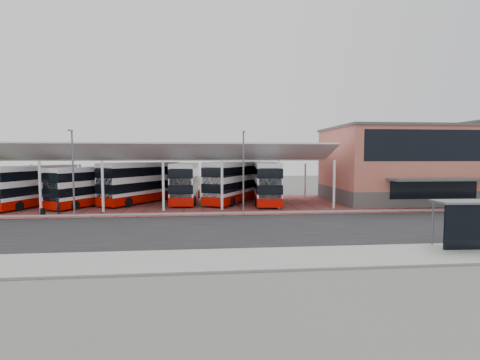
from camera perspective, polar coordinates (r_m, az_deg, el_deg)
The scene contains 20 objects.
ground at distance 28.02m, azimuth -2.20°, elevation -7.71°, with size 140.00×140.00×0.00m, color #4E4F4B.
road at distance 27.04m, azimuth -2.08°, elevation -8.12°, with size 120.00×14.00×0.02m, color black.
forecourt at distance 40.94m, azimuth -0.42°, elevation -3.94°, with size 72.00×16.00×0.06m, color brown.
sidewalk at distance 19.30m, azimuth -0.66°, elevation -12.92°, with size 120.00×4.00×0.14m, color gray.
north_kerb at distance 34.10m, azimuth -2.79°, elevation -5.48°, with size 120.00×0.80×0.14m, color gray.
yellow_line_near at distance 21.22m, azimuth -1.12°, elevation -11.47°, with size 120.00×0.12×0.01m, color gold.
yellow_line_far at distance 21.51m, azimuth -1.18°, elevation -11.26°, with size 120.00×0.12×0.01m, color gold.
canopy at distance 41.58m, azimuth -11.62°, elevation 4.07°, with size 37.00×11.63×7.07m.
terminal at distance 48.06m, azimuth 25.29°, elevation 2.39°, with size 18.40×14.40×9.25m.
lamp_west at distance 35.93m, azimuth -25.73°, elevation 1.49°, with size 0.16×0.90×8.07m.
lamp_east at distance 33.88m, azimuth 0.56°, elevation 1.76°, with size 0.16×0.90×8.07m.
bus_0 at distance 45.21m, azimuth -30.54°, elevation -0.84°, with size 5.85×11.22×4.53m.
bus_1 at distance 42.94m, azimuth -23.20°, elevation -0.94°, with size 7.19×10.50×4.37m.
bus_2 at distance 43.52m, azimuth -15.69°, elevation -0.39°, with size 8.56×11.38×4.84m.
bus_3 at distance 43.04m, azimuth -8.88°, elevation -0.41°, with size 3.21×11.60×4.74m.
bus_4 at distance 42.47m, azimuth -0.86°, elevation -0.31°, with size 8.08×11.77×4.90m.
bus_5 at distance 41.98m, azimuth 4.28°, elevation -0.42°, with size 3.76×11.92×4.83m.
pedestrian at distance 37.83m, azimuth -27.64°, elevation -3.81°, with size 0.57×0.38×1.58m, color black.
suitcase at distance 38.14m, azimuth -29.64°, elevation -4.53°, with size 0.37×0.26×0.63m, color black.
bus_shelter at distance 25.14m, azimuth 33.81°, elevation -5.34°, with size 3.61×1.79×2.83m.
Camera 1 is at (-1.53, -27.40, 5.69)m, focal length 26.00 mm.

